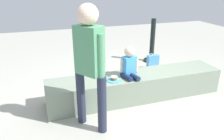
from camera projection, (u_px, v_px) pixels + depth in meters
The scene contains 10 objects.
ground_plane at pixel (135, 97), 3.75m from camera, with size 12.00×12.00×0.00m, color #A5A598.
concrete_ledge at pixel (136, 86), 3.67m from camera, with size 2.87×0.55×0.41m, color gray.
child_seated at pixel (129, 64), 3.44m from camera, with size 0.28×0.34×0.48m.
adult_standing at pixel (89, 58), 2.65m from camera, with size 0.35×0.40×1.59m.
cake_plate at pixel (114, 79), 3.37m from camera, with size 0.22×0.22×0.07m.
gift_bag at pixel (153, 62), 4.84m from camera, with size 0.25×0.11×0.38m.
railing_post at pixel (152, 46), 5.29m from camera, with size 0.36×0.36×1.02m.
water_bottle_near_gift at pixel (140, 75), 4.36m from camera, with size 0.07×0.07×0.21m.
water_bottle_far_side at pixel (105, 72), 4.53m from camera, with size 0.07×0.07×0.20m.
handbag_black_leather at pixel (126, 75), 4.32m from camera, with size 0.30×0.10×0.32m.
Camera 1 is at (-1.42, -3.02, 1.82)m, focal length 35.88 mm.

